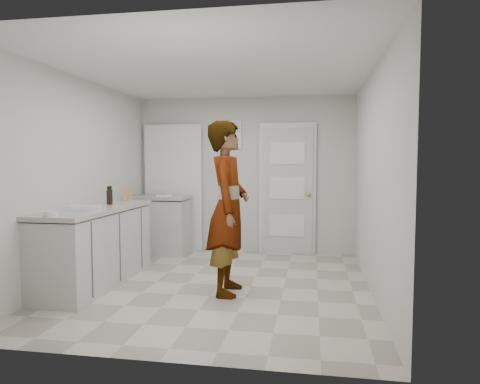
% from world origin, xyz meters
% --- Properties ---
extents(ground, '(4.00, 4.00, 0.00)m').
position_xyz_m(ground, '(0.00, 0.00, 0.00)').
color(ground, gray).
rests_on(ground, ground).
extents(room_shell, '(4.00, 4.00, 4.00)m').
position_xyz_m(room_shell, '(-0.17, 1.95, 1.02)').
color(room_shell, beige).
rests_on(room_shell, ground).
extents(main_counter, '(0.64, 1.96, 0.93)m').
position_xyz_m(main_counter, '(-1.45, -0.20, 0.43)').
color(main_counter, '#BBBBB7').
rests_on(main_counter, ground).
extents(side_counter, '(0.84, 0.61, 0.93)m').
position_xyz_m(side_counter, '(-1.25, 1.55, 0.43)').
color(side_counter, '#BBBBB7').
rests_on(side_counter, ground).
extents(person, '(0.48, 0.71, 1.91)m').
position_xyz_m(person, '(0.18, -0.28, 0.95)').
color(person, silver).
rests_on(person, ground).
extents(cake_mix_box, '(0.12, 0.09, 0.18)m').
position_xyz_m(cake_mix_box, '(-1.44, 0.70, 1.02)').
color(cake_mix_box, olive).
rests_on(cake_mix_box, main_counter).
extents(spice_jar, '(0.05, 0.05, 0.08)m').
position_xyz_m(spice_jar, '(-1.40, 0.48, 0.96)').
color(spice_jar, tan).
rests_on(spice_jar, main_counter).
extents(oil_cruet_a, '(0.06, 0.06, 0.23)m').
position_xyz_m(oil_cruet_a, '(-1.46, 0.17, 1.03)').
color(oil_cruet_a, black).
rests_on(oil_cruet_a, main_counter).
extents(oil_cruet_b, '(0.05, 0.05, 0.24)m').
position_xyz_m(oil_cruet_b, '(-1.41, 0.12, 1.04)').
color(oil_cruet_b, black).
rests_on(oil_cruet_b, main_counter).
extents(baking_dish, '(0.35, 0.29, 0.05)m').
position_xyz_m(baking_dish, '(-1.39, -0.54, 0.95)').
color(baking_dish, silver).
rests_on(baking_dish, main_counter).
extents(egg_bowl, '(0.14, 0.14, 0.05)m').
position_xyz_m(egg_bowl, '(-1.43, -1.10, 0.95)').
color(egg_bowl, silver).
rests_on(egg_bowl, main_counter).
extents(papers, '(0.35, 0.39, 0.01)m').
position_xyz_m(papers, '(-1.26, 1.62, 0.93)').
color(papers, white).
rests_on(papers, side_counter).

